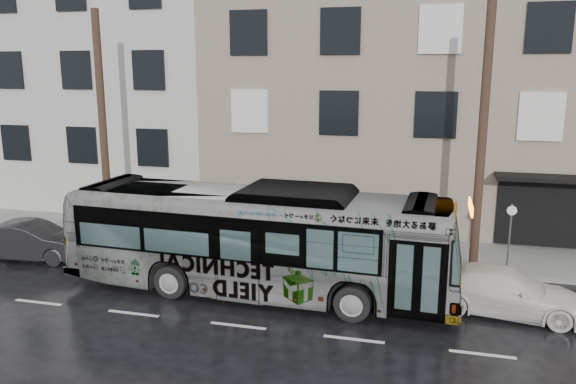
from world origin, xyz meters
name	(u,v)px	position (x,y,z in m)	size (l,w,h in m)	color
ground	(264,292)	(0.00, 0.00, 0.00)	(120.00, 120.00, 0.00)	black
sidewalk	(300,244)	(0.00, 4.90, 0.07)	(90.00, 3.60, 0.15)	gray
building_taupe	(436,99)	(5.00, 12.70, 5.50)	(20.00, 12.00, 11.00)	gray
building_grey	(46,52)	(-18.00, 14.20, 8.00)	(26.00, 15.00, 16.00)	beige
utility_pole_front	(482,140)	(6.50, 3.30, 4.65)	(0.30, 0.30, 9.00)	#422C21
utility_pole_rear	(103,129)	(-7.50, 3.30, 4.65)	(0.30, 0.30, 9.00)	#422C21
sign_post	(509,239)	(7.60, 3.30, 1.35)	(0.06, 0.06, 2.40)	slate
bus	(258,240)	(-0.20, -0.02, 1.72)	(2.89, 12.35, 3.44)	#B2B2B2
white_sedan	(505,291)	(7.17, 0.25, 0.66)	(1.84, 4.52, 1.31)	white
dark_sedan	(31,241)	(-9.29, 0.89, 0.71)	(1.50, 4.30, 1.42)	black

